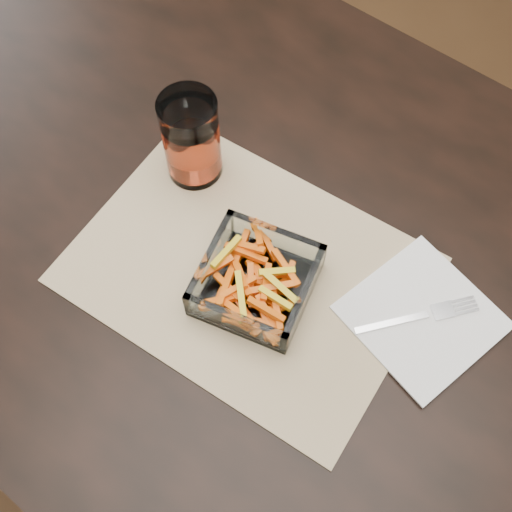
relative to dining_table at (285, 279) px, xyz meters
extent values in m
plane|color=#331E0F|center=(0.00, 0.00, -0.66)|extent=(4.50, 4.50, 0.00)
cube|color=black|center=(0.00, 0.00, 0.07)|extent=(1.60, 0.90, 0.03)
cylinder|color=black|center=(-0.72, 0.37, -0.30)|extent=(0.06, 0.06, 0.72)
cube|color=tan|center=(-0.03, -0.06, 0.09)|extent=(0.48, 0.37, 0.00)
cube|color=white|center=(0.00, -0.07, 0.10)|extent=(0.17, 0.17, 0.01)
cube|color=white|center=(-0.02, -0.01, 0.12)|extent=(0.14, 0.04, 0.05)
cube|color=white|center=(0.02, -0.13, 0.12)|extent=(0.14, 0.04, 0.05)
cube|color=white|center=(-0.06, -0.09, 0.12)|extent=(0.04, 0.14, 0.05)
cube|color=white|center=(0.06, -0.05, 0.12)|extent=(0.04, 0.14, 0.05)
cylinder|color=white|center=(-0.19, 0.03, 0.16)|extent=(0.08, 0.08, 0.14)
cylinder|color=red|center=(-0.19, 0.03, 0.14)|extent=(0.07, 0.07, 0.09)
cube|color=white|center=(0.19, 0.03, 0.09)|extent=(0.20, 0.20, 0.00)
cube|color=silver|center=(0.17, 0.00, 0.10)|extent=(0.07, 0.08, 0.00)
cube|color=silver|center=(0.21, 0.05, 0.10)|extent=(0.04, 0.04, 0.00)
cube|color=silver|center=(0.22, 0.08, 0.10)|extent=(0.02, 0.03, 0.00)
cube|color=silver|center=(0.23, 0.08, 0.10)|extent=(0.02, 0.03, 0.00)
cube|color=silver|center=(0.23, 0.07, 0.10)|extent=(0.02, 0.03, 0.00)
cube|color=silver|center=(0.24, 0.07, 0.10)|extent=(0.02, 0.03, 0.00)
camera|label=1|loc=(0.22, -0.35, 0.86)|focal=45.00mm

